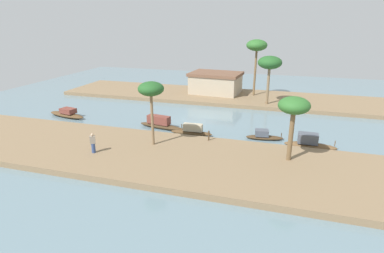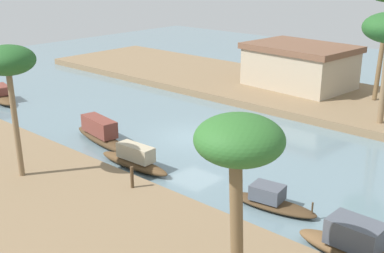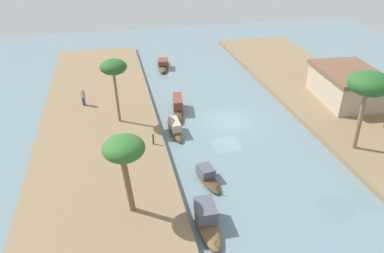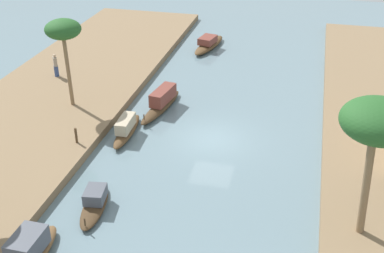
{
  "view_description": "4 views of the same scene",
  "coord_description": "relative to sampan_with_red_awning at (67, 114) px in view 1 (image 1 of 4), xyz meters",
  "views": [
    {
      "loc": [
        9.53,
        -33.67,
        11.08
      ],
      "look_at": [
        0.35,
        -3.66,
        0.42
      ],
      "focal_mm": 29.67,
      "sensor_mm": 36.0,
      "label": 1
    },
    {
      "loc": [
        17.25,
        -19.24,
        9.36
      ],
      "look_at": [
        0.67,
        -0.95,
        1.03
      ],
      "focal_mm": 46.47,
      "sensor_mm": 36.0,
      "label": 2
    },
    {
      "loc": [
        26.81,
        -9.64,
        15.63
      ],
      "look_at": [
        0.95,
        -3.58,
        0.47
      ],
      "focal_mm": 33.19,
      "sensor_mm": 36.0,
      "label": 3
    },
    {
      "loc": [
        25.25,
        4.92,
        14.91
      ],
      "look_at": [
        0.89,
        -1.03,
        1.19
      ],
      "focal_mm": 47.02,
      "sensor_mm": 36.0,
      "label": 4
    }
  ],
  "objects": [
    {
      "name": "sampan_midstream",
      "position": [
        12.21,
        -0.54,
        0.13
      ],
      "size": [
        5.44,
        1.72,
        1.37
      ],
      "rotation": [
        0.0,
        0.0,
        -0.15
      ],
      "color": "#47331E",
      "rests_on": "river_water"
    },
    {
      "name": "palm_tree_left_far",
      "position": [
        25.37,
        -6.09,
        4.41
      ],
      "size": [
        2.38,
        2.38,
        5.14
      ],
      "color": "brown",
      "rests_on": "riverbank_left"
    },
    {
      "name": "person_on_near_bank",
      "position": [
        9.78,
        -9.26,
        0.9
      ],
      "size": [
        0.5,
        0.44,
        1.69
      ],
      "rotation": [
        0.0,
        0.0,
        0.59
      ],
      "color": "#33477A",
      "rests_on": "riverbank_left"
    },
    {
      "name": "sampan_foreground",
      "position": [
        27.13,
        -1.78,
        0.11
      ],
      "size": [
        4.56,
        1.31,
        1.39
      ],
      "rotation": [
        0.0,
        0.0,
        -0.02
      ],
      "color": "brown",
      "rests_on": "river_water"
    },
    {
      "name": "riverbank_right",
      "position": [
        15.24,
        14.86,
        -0.16
      ],
      "size": [
        46.77,
        10.13,
        0.5
      ],
      "primitive_type": "cube",
      "color": "#846B4C",
      "rests_on": "ground"
    },
    {
      "name": "mooring_post",
      "position": [
        18.28,
        -3.71,
        0.55
      ],
      "size": [
        0.14,
        0.14,
        0.92
      ],
      "primitive_type": "cylinder",
      "color": "#4C3823",
      "rests_on": "riverbank_left"
    },
    {
      "name": "palm_tree_right_short",
      "position": [
        20.09,
        16.24,
        7.04
      ],
      "size": [
        2.93,
        2.93,
        7.92
      ],
      "color": "brown",
      "rests_on": "riverbank_right"
    },
    {
      "name": "sampan_with_red_awning",
      "position": [
        0.0,
        0.0,
        0.0
      ],
      "size": [
        5.44,
        2.26,
        1.11
      ],
      "rotation": [
        0.0,
        0.0,
        -0.2
      ],
      "color": "brown",
      "rests_on": "river_water"
    },
    {
      "name": "palm_tree_right_tall",
      "position": [
        22.34,
        11.35,
        5.38
      ],
      "size": [
        3.03,
        3.03,
        6.23
      ],
      "color": "#7F6647",
      "rests_on": "riverbank_right"
    },
    {
      "name": "sampan_open_hull",
      "position": [
        23.0,
        -0.61,
        -0.07
      ],
      "size": [
        3.67,
        1.55,
        0.95
      ],
      "rotation": [
        0.0,
        0.0,
        0.15
      ],
      "color": "#47331E",
      "rests_on": "river_water"
    },
    {
      "name": "riverbank_left",
      "position": [
        15.24,
        -7.88,
        -0.16
      ],
      "size": [
        46.77,
        10.13,
        0.5
      ],
      "primitive_type": "cube",
      "color": "#846B4C",
      "rests_on": "ground"
    },
    {
      "name": "river_water",
      "position": [
        15.24,
        3.49,
        -0.41
      ],
      "size": [
        69.51,
        69.51,
        0.0
      ],
      "primitive_type": "plane",
      "color": "slate",
      "rests_on": "ground"
    },
    {
      "name": "sampan_downstream_large",
      "position": [
        16.01,
        -1.59,
        0.05
      ],
      "size": [
        4.3,
        1.03,
        1.19
      ],
      "rotation": [
        0.0,
        0.0,
        0.04
      ],
      "color": "brown",
      "rests_on": "river_water"
    },
    {
      "name": "palm_tree_left_near",
      "position": [
        13.8,
        -6.13,
        5.01
      ],
      "size": [
        2.21,
        2.21,
        5.64
      ],
      "color": "#7F6647",
      "rests_on": "riverbank_left"
    },
    {
      "name": "riverside_building",
      "position": [
        14.39,
        15.88,
        1.65
      ],
      "size": [
        7.8,
        5.93,
        3.06
      ],
      "rotation": [
        0.0,
        0.0,
        -0.08
      ],
      "color": "tan",
      "rests_on": "riverbank_right"
    }
  ]
}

